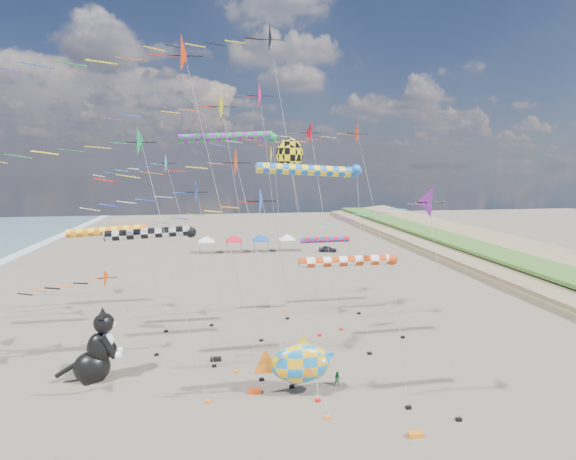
% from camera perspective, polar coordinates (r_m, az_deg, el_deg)
% --- Properties ---
extents(ground, '(260.00, 260.00, 0.00)m').
position_cam_1_polar(ground, '(28.01, 0.75, -26.60)').
color(ground, brown).
rests_on(ground, ground).
extents(delta_kite_0, '(9.37, 1.69, 7.87)m').
position_cam_1_polar(delta_kite_0, '(39.81, -22.69, -6.09)').
color(delta_kite_0, '#FF3A03').
rests_on(delta_kite_0, ground).
extents(delta_kite_1, '(12.68, 2.04, 18.54)m').
position_cam_1_polar(delta_kite_1, '(29.73, -21.45, 9.85)').
color(delta_kite_1, '#108D47').
rests_on(delta_kite_1, ground).
extents(delta_kite_2, '(10.15, 1.79, 15.06)m').
position_cam_1_polar(delta_kite_2, '(33.44, -13.87, 4.10)').
color(delta_kite_2, blue).
rests_on(delta_kite_2, ground).
extents(delta_kite_3, '(9.20, 1.98, 14.99)m').
position_cam_1_polar(delta_kite_3, '(26.74, 14.92, 2.96)').
color(delta_kite_3, '#751F8A').
rests_on(delta_kite_3, ground).
extents(delta_kite_4, '(13.07, 3.07, 24.71)m').
position_cam_1_polar(delta_kite_4, '(48.28, -4.16, 16.42)').
color(delta_kite_4, '#F01553').
rests_on(delta_kite_4, ground).
extents(delta_kite_5, '(12.35, 2.68, 22.43)m').
position_cam_1_polar(delta_kite_5, '(39.60, -9.44, 15.08)').
color(delta_kite_5, '#F4FF05').
rests_on(delta_kite_5, ground).
extents(delta_kite_6, '(15.29, 2.59, 24.40)m').
position_cam_1_polar(delta_kite_6, '(32.48, -13.89, 20.07)').
color(delta_kite_6, red).
rests_on(delta_kite_6, ground).
extents(delta_kite_7, '(11.18, 2.37, 20.32)m').
position_cam_1_polar(delta_kite_7, '(41.85, 2.79, 12.03)').
color(delta_kite_7, red).
rests_on(delta_kite_7, ground).
extents(delta_kite_8, '(9.74, 1.85, 15.00)m').
position_cam_1_polar(delta_kite_8, '(26.02, -5.07, 3.18)').
color(delta_kite_8, blue).
rests_on(delta_kite_8, ground).
extents(delta_kite_9, '(14.34, 2.83, 28.31)m').
position_cam_1_polar(delta_kite_9, '(41.32, -2.95, 23.09)').
color(delta_kite_9, black).
rests_on(delta_kite_9, ground).
extents(delta_kite_10, '(9.81, 2.12, 17.37)m').
position_cam_1_polar(delta_kite_10, '(44.30, -15.65, 7.88)').
color(delta_kite_10, '#19E1E0').
rests_on(delta_kite_10, ground).
extents(delta_kite_11, '(11.68, 2.28, 17.40)m').
position_cam_1_polar(delta_kite_11, '(30.24, -6.88, 8.03)').
color(delta_kite_11, red).
rests_on(delta_kite_11, ground).
extents(delta_kite_12, '(12.09, 2.19, 19.98)m').
position_cam_1_polar(delta_kite_12, '(39.92, 8.72, 11.74)').
color(delta_kite_12, red).
rests_on(delta_kite_12, ground).
extents(windsock_0, '(7.57, 0.69, 10.51)m').
position_cam_1_polar(windsock_0, '(28.04, 8.13, -4.04)').
color(windsock_0, '#C33A0D').
rests_on(windsock_0, ground).
extents(windsock_1, '(10.73, 0.90, 19.22)m').
position_cam_1_polar(windsock_1, '(44.96, -7.24, 11.56)').
color(windsock_1, '#18843C').
rests_on(windsock_1, ground).
extents(windsock_2, '(7.95, 0.83, 11.37)m').
position_cam_1_polar(windsock_2, '(35.24, -16.64, -0.47)').
color(windsock_2, black).
rests_on(windsock_2, ground).
extents(windsock_3, '(6.67, 0.63, 8.63)m').
position_cam_1_polar(windsock_3, '(47.30, 4.99, -1.32)').
color(windsock_3, red).
rests_on(windsock_3, ground).
extents(windsock_4, '(8.60, 0.85, 10.47)m').
position_cam_1_polar(windsock_4, '(44.49, -21.51, -0.16)').
color(windsock_4, orange).
rests_on(windsock_4, ground).
extents(windsock_5, '(9.76, 0.87, 16.09)m').
position_cam_1_polar(windsock_5, '(35.74, 3.14, 7.53)').
color(windsock_5, blue).
rests_on(windsock_5, ground).
extents(angelfish_kite, '(3.74, 3.02, 18.21)m').
position_cam_1_polar(angelfish_kite, '(36.76, -0.09, 9.35)').
color(angelfish_kite, yellow).
rests_on(angelfish_kite, ground).
extents(cat_inflatable, '(4.27, 2.50, 5.47)m').
position_cam_1_polar(cat_inflatable, '(37.42, -23.32, -13.27)').
color(cat_inflatable, black).
rests_on(cat_inflatable, ground).
extents(fish_inflatable, '(5.62, 2.08, 4.52)m').
position_cam_1_polar(fish_inflatable, '(32.51, 1.54, -16.59)').
color(fish_inflatable, '#1483C9').
rests_on(fish_inflatable, ground).
extents(person_adult, '(0.66, 0.44, 1.80)m').
position_cam_1_polar(person_adult, '(34.43, 0.46, -17.81)').
color(person_adult, gray).
rests_on(person_adult, ground).
extents(child_green, '(0.62, 0.54, 1.09)m').
position_cam_1_polar(child_green, '(34.76, 6.32, -18.26)').
color(child_green, '#1A7232').
rests_on(child_green, ground).
extents(child_blue, '(0.54, 0.62, 1.01)m').
position_cam_1_polar(child_blue, '(35.11, 0.95, -18.00)').
color(child_blue, '#1F3695').
rests_on(child_blue, ground).
extents(kite_bag_0, '(0.90, 0.44, 0.30)m').
position_cam_1_polar(kite_bag_0, '(39.03, -9.15, -15.89)').
color(kite_bag_0, black).
rests_on(kite_bag_0, ground).
extents(kite_bag_1, '(0.90, 0.44, 0.30)m').
position_cam_1_polar(kite_bag_1, '(39.64, 5.05, -15.42)').
color(kite_bag_1, blue).
rests_on(kite_bag_1, ground).
extents(kite_bag_2, '(0.90, 0.44, 0.30)m').
position_cam_1_polar(kite_bag_2, '(33.86, -4.25, -19.74)').
color(kite_bag_2, '#E73C10').
rests_on(kite_bag_2, ground).
extents(kite_bag_3, '(0.90, 0.44, 0.30)m').
position_cam_1_polar(kite_bag_3, '(30.26, 15.89, -23.70)').
color(kite_bag_3, orange).
rests_on(kite_bag_3, ground).
extents(tent_row, '(19.20, 4.20, 3.80)m').
position_cam_1_polar(tent_row, '(83.86, -5.18, -0.73)').
color(tent_row, white).
rests_on(tent_row, ground).
extents(parked_car, '(3.65, 2.37, 1.16)m').
position_cam_1_polar(parked_car, '(84.62, 5.07, -2.41)').
color(parked_car, '#26262D').
rests_on(parked_car, ground).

